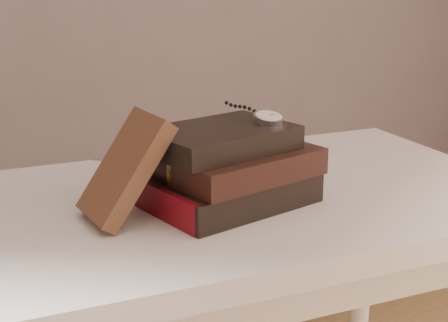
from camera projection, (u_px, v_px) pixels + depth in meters
name	position (u px, v px, depth m)	size (l,w,h in m)	color
table	(240.00, 241.00, 1.18)	(1.00, 0.60, 0.75)	silver
book_stack	(230.00, 168.00, 1.09)	(0.30, 0.24, 0.13)	black
journal	(125.00, 168.00, 1.01)	(0.03, 0.11, 0.18)	#422719
pocket_watch	(267.00, 117.00, 1.10)	(0.07, 0.16, 0.02)	silver
eyeglasses	(153.00, 159.00, 1.09)	(0.14, 0.15, 0.05)	silver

